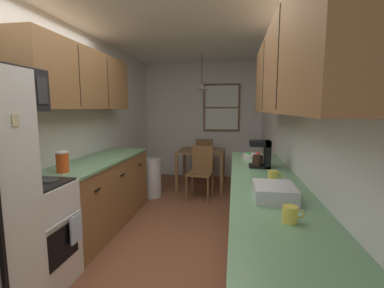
% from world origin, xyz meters
% --- Properties ---
extents(ground_plane, '(12.00, 12.00, 0.00)m').
position_xyz_m(ground_plane, '(0.00, 1.00, 0.00)').
color(ground_plane, brown).
extents(wall_left, '(0.10, 9.00, 2.55)m').
position_xyz_m(wall_left, '(-1.35, 1.00, 1.27)').
color(wall_left, silver).
rests_on(wall_left, ground).
extents(wall_right, '(0.10, 9.00, 2.55)m').
position_xyz_m(wall_right, '(1.35, 1.00, 1.27)').
color(wall_right, silver).
rests_on(wall_right, ground).
extents(wall_back, '(4.40, 0.10, 2.55)m').
position_xyz_m(wall_back, '(0.00, 3.65, 1.27)').
color(wall_back, silver).
rests_on(wall_back, ground).
extents(ceiling_slab, '(4.40, 9.00, 0.08)m').
position_xyz_m(ceiling_slab, '(0.00, 1.00, 2.59)').
color(ceiling_slab, white).
extents(stove_range, '(0.66, 0.59, 1.10)m').
position_xyz_m(stove_range, '(-0.99, -0.48, 0.47)').
color(stove_range, white).
rests_on(stove_range, ground).
extents(microwave_over_range, '(0.39, 0.60, 0.35)m').
position_xyz_m(microwave_over_range, '(-1.11, -0.48, 1.69)').
color(microwave_over_range, black).
extents(counter_left, '(0.64, 1.93, 0.90)m').
position_xyz_m(counter_left, '(-1.00, 0.78, 0.45)').
color(counter_left, olive).
rests_on(counter_left, ground).
extents(upper_cabinets_left, '(0.33, 2.01, 0.72)m').
position_xyz_m(upper_cabinets_left, '(-1.14, 0.73, 1.89)').
color(upper_cabinets_left, olive).
extents(counter_right, '(0.64, 3.13, 0.90)m').
position_xyz_m(counter_right, '(1.00, 0.04, 0.45)').
color(counter_right, olive).
rests_on(counter_right, ground).
extents(upper_cabinets_right, '(0.33, 2.81, 0.73)m').
position_xyz_m(upper_cabinets_right, '(1.14, -0.01, 1.87)').
color(upper_cabinets_right, olive).
extents(dining_table, '(0.88, 0.85, 0.74)m').
position_xyz_m(dining_table, '(0.08, 2.71, 0.62)').
color(dining_table, brown).
rests_on(dining_table, ground).
extents(dining_chair_near, '(0.45, 0.45, 0.90)m').
position_xyz_m(dining_chair_near, '(0.15, 2.08, 0.50)').
color(dining_chair_near, brown).
rests_on(dining_chair_near, ground).
extents(dining_chair_far, '(0.42, 0.42, 0.90)m').
position_xyz_m(dining_chair_far, '(0.08, 3.34, 0.50)').
color(dining_chair_far, brown).
rests_on(dining_chair_far, ground).
extents(pendant_light, '(0.26, 0.26, 0.65)m').
position_xyz_m(pendant_light, '(0.08, 2.71, 1.95)').
color(pendant_light, black).
extents(back_window, '(0.80, 0.05, 1.03)m').
position_xyz_m(back_window, '(0.42, 3.58, 1.56)').
color(back_window, brown).
extents(trash_bin, '(0.31, 0.31, 0.67)m').
position_xyz_m(trash_bin, '(-0.70, 2.03, 0.33)').
color(trash_bin, silver).
rests_on(trash_bin, ground).
extents(storage_canister, '(0.12, 0.12, 0.21)m').
position_xyz_m(storage_canister, '(-1.00, 0.04, 1.01)').
color(storage_canister, '#D84C19').
rests_on(storage_canister, counter_left).
extents(dish_towel, '(0.02, 0.16, 0.24)m').
position_xyz_m(dish_towel, '(-0.64, -0.33, 0.50)').
color(dish_towel, silver).
extents(coffee_maker, '(0.22, 0.18, 0.29)m').
position_xyz_m(coffee_maker, '(1.01, 0.58, 1.05)').
color(coffee_maker, black).
rests_on(coffee_maker, counter_right).
extents(mug_by_coffeemaker, '(0.12, 0.09, 0.09)m').
position_xyz_m(mug_by_coffeemaker, '(1.05, 0.03, 0.95)').
color(mug_by_coffeemaker, '#E5CC4C').
rests_on(mug_by_coffeemaker, counter_right).
extents(mug_spare, '(0.12, 0.08, 0.09)m').
position_xyz_m(mug_spare, '(1.02, -0.85, 0.95)').
color(mug_spare, '#E5CC4C').
rests_on(mug_spare, counter_right).
extents(fruit_bowl, '(0.27, 0.27, 0.09)m').
position_xyz_m(fruit_bowl, '(0.95, 1.07, 0.94)').
color(fruit_bowl, silver).
rests_on(fruit_bowl, counter_right).
extents(dish_rack, '(0.28, 0.34, 0.10)m').
position_xyz_m(dish_rack, '(0.99, -0.45, 0.95)').
color(dish_rack, silver).
rests_on(dish_rack, counter_right).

